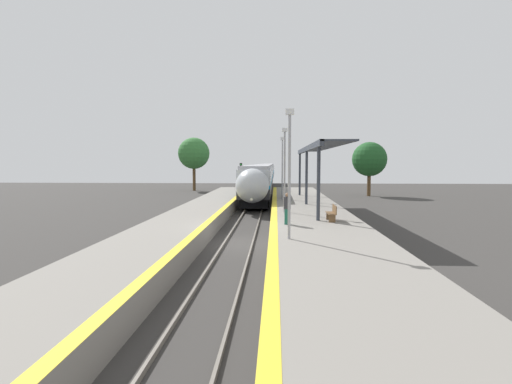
# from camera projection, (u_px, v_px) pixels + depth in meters

# --- Properties ---
(ground_plane) EXTENTS (120.00, 120.00, 0.00)m
(ground_plane) POSITION_uv_depth(u_px,v_px,m) (239.00, 244.00, 20.62)
(ground_plane) COLOR #383533
(rail_left) EXTENTS (0.08, 90.00, 0.15)m
(rail_left) POSITION_uv_depth(u_px,v_px,m) (225.00, 242.00, 20.65)
(rail_left) COLOR slate
(rail_left) RESTS_ON ground_plane
(rail_right) EXTENTS (0.08, 90.00, 0.15)m
(rail_right) POSITION_uv_depth(u_px,v_px,m) (253.00, 242.00, 20.58)
(rail_right) COLOR slate
(rail_right) RESTS_ON ground_plane
(train) EXTENTS (2.85, 85.41, 3.89)m
(train) POSITION_uv_depth(u_px,v_px,m) (265.00, 173.00, 73.12)
(train) COLOR black
(train) RESTS_ON ground_plane
(platform_right) EXTENTS (5.13, 64.00, 0.96)m
(platform_right) POSITION_uv_depth(u_px,v_px,m) (320.00, 235.00, 20.38)
(platform_right) COLOR gray
(platform_right) RESTS_ON ground_plane
(platform_left) EXTENTS (3.72, 64.00, 0.96)m
(platform_left) POSITION_uv_depth(u_px,v_px,m) (173.00, 234.00, 20.76)
(platform_left) COLOR gray
(platform_left) RESTS_ON ground_plane
(platform_bench) EXTENTS (0.44, 1.43, 0.89)m
(platform_bench) POSITION_uv_depth(u_px,v_px,m) (332.00, 213.00, 22.13)
(platform_bench) COLOR brown
(platform_bench) RESTS_ON platform_right
(person_waiting) EXTENTS (0.36, 0.22, 1.67)m
(person_waiting) POSITION_uv_depth(u_px,v_px,m) (287.00, 208.00, 20.88)
(person_waiting) COLOR #1E604C
(person_waiting) RESTS_ON platform_right
(railway_signal) EXTENTS (0.28, 0.28, 4.13)m
(railway_signal) POSITION_uv_depth(u_px,v_px,m) (241.00, 177.00, 45.03)
(railway_signal) COLOR #59595E
(railway_signal) RESTS_ON ground_plane
(lamppost_near) EXTENTS (0.36, 0.20, 5.47)m
(lamppost_near) POSITION_uv_depth(u_px,v_px,m) (289.00, 165.00, 16.76)
(lamppost_near) COLOR #9E9EA3
(lamppost_near) RESTS_ON platform_right
(lamppost_mid) EXTENTS (0.36, 0.20, 5.47)m
(lamppost_mid) POSITION_uv_depth(u_px,v_px,m) (285.00, 164.00, 25.98)
(lamppost_mid) COLOR #9E9EA3
(lamppost_mid) RESTS_ON platform_right
(lamppost_far) EXTENTS (0.36, 0.20, 5.47)m
(lamppost_far) POSITION_uv_depth(u_px,v_px,m) (282.00, 164.00, 35.19)
(lamppost_far) COLOR #9E9EA3
(lamppost_far) RESTS_ON platform_right
(station_canopy) EXTENTS (2.02, 20.38, 4.46)m
(station_canopy) POSITION_uv_depth(u_px,v_px,m) (314.00, 150.00, 30.67)
(station_canopy) COLOR #333842
(station_canopy) RESTS_ON platform_right
(background_tree_left) EXTENTS (4.65, 4.65, 7.88)m
(background_tree_left) POSITION_uv_depth(u_px,v_px,m) (194.00, 153.00, 59.07)
(background_tree_left) COLOR brown
(background_tree_left) RESTS_ON ground_plane
(background_tree_right) EXTENTS (4.27, 4.27, 6.74)m
(background_tree_right) POSITION_uv_depth(u_px,v_px,m) (369.00, 159.00, 49.66)
(background_tree_right) COLOR brown
(background_tree_right) RESTS_ON ground_plane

